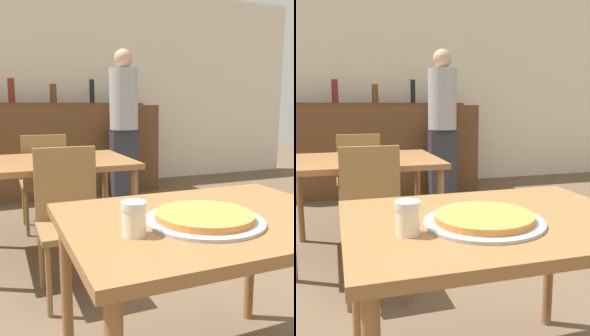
{
  "view_description": "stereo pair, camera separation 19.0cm",
  "coord_description": "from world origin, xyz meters",
  "views": [
    {
      "loc": [
        -0.74,
        -1.19,
        1.15
      ],
      "look_at": [
        -0.03,
        0.55,
        0.83
      ],
      "focal_mm": 40.0,
      "sensor_mm": 36.0,
      "label": 1
    },
    {
      "loc": [
        -0.56,
        -1.25,
        1.15
      ],
      "look_at": [
        -0.03,
        0.55,
        0.83
      ],
      "focal_mm": 40.0,
      "sensor_mm": 36.0,
      "label": 2
    }
  ],
  "objects": [
    {
      "name": "wall_back",
      "position": [
        0.0,
        4.17,
        1.4
      ],
      "size": [
        8.0,
        0.05,
        2.8
      ],
      "color": "silver",
      "rests_on": "ground_plane"
    },
    {
      "name": "dining_table_near",
      "position": [
        0.0,
        0.0,
        0.65
      ],
      "size": [
        1.1,
        0.82,
        0.73
      ],
      "color": "brown",
      "rests_on": "ground_plane"
    },
    {
      "name": "dining_table_far",
      "position": [
        -0.34,
        1.63,
        0.67
      ],
      "size": [
        1.13,
        0.88,
        0.75
      ],
      "color": "brown",
      "rests_on": "ground_plane"
    },
    {
      "name": "bar_counter",
      "position": [
        0.0,
        3.67,
        0.57
      ],
      "size": [
        2.6,
        0.56,
        1.15
      ],
      "color": "brown",
      "rests_on": "ground_plane"
    },
    {
      "name": "bar_back_shelf",
      "position": [
        -0.0,
        3.81,
        1.21
      ],
      "size": [
        2.39,
        0.24,
        0.35
      ],
      "color": "brown",
      "rests_on": "bar_counter"
    },
    {
      "name": "chair_far_side_front",
      "position": [
        -0.34,
        1.02,
        0.51
      ],
      "size": [
        0.4,
        0.4,
        0.89
      ],
      "color": "olive",
      "rests_on": "ground_plane"
    },
    {
      "name": "chair_far_side_back",
      "position": [
        -0.34,
        2.24,
        0.51
      ],
      "size": [
        0.4,
        0.4,
        0.89
      ],
      "rotation": [
        0.0,
        0.0,
        3.14
      ],
      "color": "olive",
      "rests_on": "ground_plane"
    },
    {
      "name": "pizza_tray",
      "position": [
        -0.06,
        -0.06,
        0.75
      ],
      "size": [
        0.43,
        0.43,
        0.04
      ],
      "color": "#A3A3A8",
      "rests_on": "dining_table_near"
    },
    {
      "name": "cheese_shaker",
      "position": [
        -0.34,
        -0.1,
        0.79
      ],
      "size": [
        0.08,
        0.08,
        0.11
      ],
      "color": "beige",
      "rests_on": "dining_table_near"
    },
    {
      "name": "person_standing",
      "position": [
        0.71,
        3.09,
        0.98
      ],
      "size": [
        0.34,
        0.34,
        1.79
      ],
      "color": "#2D2D38",
      "rests_on": "ground_plane"
    }
  ]
}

